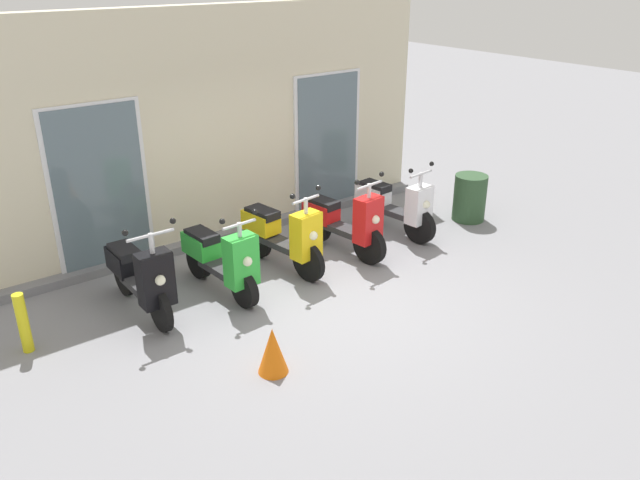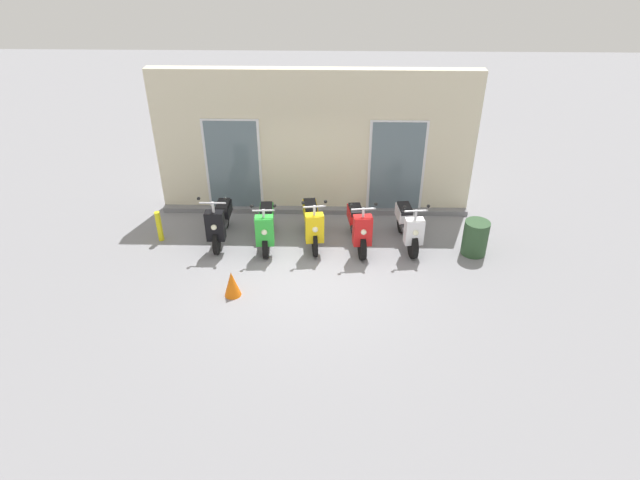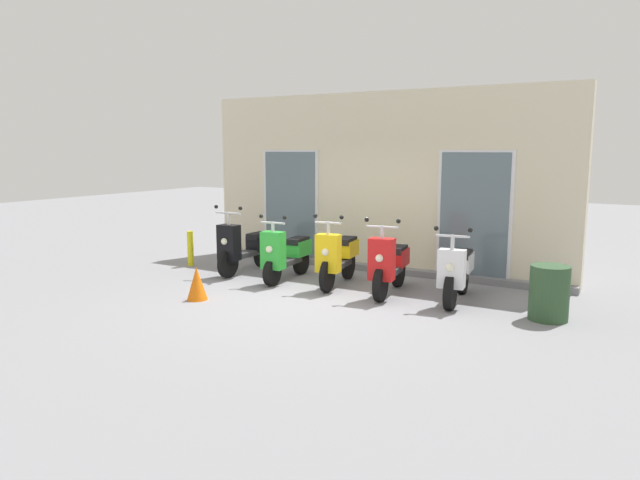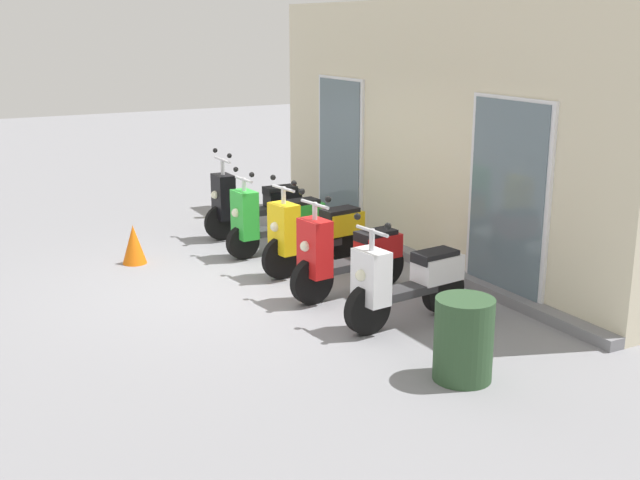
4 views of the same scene
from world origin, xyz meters
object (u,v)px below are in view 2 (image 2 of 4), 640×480
at_px(scooter_red, 359,226).
at_px(scooter_yellow, 312,222).
at_px(scooter_white, 408,226).
at_px(scooter_black, 220,221).
at_px(curb_bollard, 159,226).
at_px(trash_bin, 475,238).
at_px(traffic_cone, 232,284).
at_px(scooter_green, 266,225).

bearing_deg(scooter_red, scooter_yellow, 174.78).
bearing_deg(scooter_white, scooter_black, 179.30).
distance_m(scooter_black, scooter_red, 3.01).
height_order(scooter_black, curb_bollard, scooter_black).
relative_size(scooter_white, curb_bollard, 2.24).
bearing_deg(scooter_yellow, trash_bin, -5.46).
relative_size(scooter_black, curb_bollard, 2.30).
bearing_deg(scooter_yellow, scooter_red, -5.22).
height_order(curb_bollard, trash_bin, trash_bin).
xyz_separation_m(scooter_black, scooter_red, (3.01, -0.14, -0.02)).
distance_m(scooter_yellow, traffic_cone, 2.42).
bearing_deg(scooter_green, trash_bin, -3.25).
xyz_separation_m(scooter_green, scooter_red, (1.99, -0.01, 0.01)).
relative_size(curb_bollard, trash_bin, 0.93).
height_order(scooter_black, scooter_green, scooter_black).
relative_size(scooter_white, trash_bin, 2.08).
height_order(scooter_red, curb_bollard, scooter_red).
bearing_deg(scooter_white, traffic_cone, -151.38).
height_order(scooter_red, scooter_white, scooter_red).
bearing_deg(trash_bin, scooter_black, 176.04).
height_order(scooter_black, traffic_cone, scooter_black).
height_order(scooter_green, scooter_yellow, scooter_yellow).
xyz_separation_m(traffic_cone, curb_bollard, (-1.92, 1.95, 0.09)).
bearing_deg(curb_bollard, scooter_black, 0.65).
height_order(traffic_cone, curb_bollard, curb_bollard).
height_order(scooter_white, curb_bollard, scooter_white).
distance_m(scooter_yellow, trash_bin, 3.46).
relative_size(scooter_black, trash_bin, 2.13).
relative_size(traffic_cone, curb_bollard, 0.74).
bearing_deg(trash_bin, scooter_yellow, 174.54).
bearing_deg(scooter_green, scooter_red, -0.39).
distance_m(scooter_green, scooter_yellow, 1.00).
bearing_deg(scooter_red, traffic_cone, -143.15).
relative_size(scooter_red, scooter_white, 1.01).
xyz_separation_m(scooter_red, traffic_cone, (-2.44, -1.83, -0.22)).
bearing_deg(scooter_yellow, scooter_white, -0.04).
distance_m(scooter_red, traffic_cone, 3.06).
height_order(scooter_yellow, scooter_white, scooter_yellow).
height_order(scooter_black, scooter_red, scooter_black).
relative_size(scooter_yellow, trash_bin, 2.09).
height_order(scooter_black, scooter_white, scooter_black).
relative_size(scooter_red, curb_bollard, 2.27).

